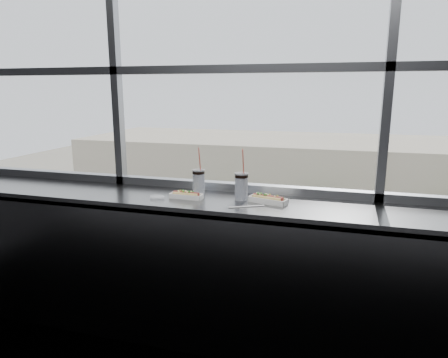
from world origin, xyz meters
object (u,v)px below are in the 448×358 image
(loose_straw, at_px, (246,207))
(wrapper, at_px, (157,197))
(car_far_b, at_px, (357,265))
(soda_cup_left, at_px, (199,181))
(car_near_b, at_px, (196,306))
(soda_cup_right, at_px, (241,185))
(tree_left, at_px, (221,208))
(tree_center, at_px, (320,212))
(pedestrian_a, at_px, (234,228))
(car_far_a, at_px, (172,244))
(hotdog_tray_right, at_px, (268,199))
(car_near_c, at_px, (277,317))
(hotdog_tray_left, at_px, (186,195))

(loose_straw, xyz_separation_m, wrapper, (-0.66, 0.03, 0.01))
(loose_straw, relative_size, car_far_b, 0.04)
(soda_cup_left, xyz_separation_m, wrapper, (-0.24, -0.19, -0.09))
(loose_straw, height_order, car_near_b, loose_straw)
(car_near_b, bearing_deg, soda_cup_right, -160.82)
(car_far_b, relative_size, tree_left, 1.36)
(car_far_b, relative_size, tree_center, 1.22)
(wrapper, relative_size, car_far_b, 0.02)
(car_near_b, height_order, tree_left, tree_left)
(soda_cup_right, bearing_deg, pedestrian_a, 104.74)
(car_far_a, distance_m, tree_center, 11.85)
(hotdog_tray_right, bearing_deg, soda_cup_left, -174.36)
(pedestrian_a, bearing_deg, car_far_a, -127.16)
(car_near_b, distance_m, car_far_b, 11.89)
(car_far_a, bearing_deg, wrapper, -152.51)
(loose_straw, height_order, car_near_c, loose_straw)
(pedestrian_a, bearing_deg, car_near_c, -65.96)
(hotdog_tray_left, relative_size, tree_center, 0.05)
(car_far_a, bearing_deg, loose_straw, -151.26)
(hotdog_tray_left, xyz_separation_m, wrapper, (-0.20, -0.06, -0.01))
(tree_left, bearing_deg, car_near_c, -61.09)
(car_near_c, distance_m, tree_left, 13.85)
(loose_straw, relative_size, pedestrian_a, 0.11)
(tree_center, bearing_deg, hotdog_tray_left, -89.81)
(pedestrian_a, relative_size, tree_left, 0.46)
(soda_cup_right, xyz_separation_m, tree_center, (-0.48, 28.24, -8.69))
(soda_cup_left, distance_m, car_far_a, 28.78)
(tree_left, bearing_deg, hotdog_tray_right, -72.83)
(wrapper, relative_size, car_near_b, 0.02)
(hotdog_tray_right, bearing_deg, soda_cup_right, -174.34)
(hotdog_tray_right, bearing_deg, car_far_a, 130.86)
(soda_cup_left, bearing_deg, soda_cup_right, -9.73)
(pedestrian_a, bearing_deg, tree_center, -7.15)
(car_near_c, xyz_separation_m, pedestrian_a, (-5.76, 12.90, -0.09))
(tree_left, bearing_deg, hotdog_tray_left, -73.93)
(hotdog_tray_right, relative_size, soda_cup_left, 0.79)
(loose_straw, xyz_separation_m, pedestrian_a, (-7.74, 29.31, -10.99))
(hotdog_tray_left, bearing_deg, soda_cup_left, 73.05)
(wrapper, xyz_separation_m, car_near_b, (-5.88, 16.37, -11.02))
(soda_cup_left, bearing_deg, car_far_a, 114.56)
(car_near_c, height_order, car_near_b, car_near_c)
(soda_cup_right, relative_size, car_near_b, 0.06)
(wrapper, distance_m, car_far_b, 26.90)
(loose_straw, distance_m, car_far_a, 29.10)
(soda_cup_left, relative_size, car_near_b, 0.06)
(soda_cup_left, height_order, loose_straw, soda_cup_left)
(tree_center, bearing_deg, loose_straw, -88.88)
(wrapper, bearing_deg, hotdog_tray_left, 16.67)
(hotdog_tray_left, xyz_separation_m, loose_straw, (0.46, -0.09, -0.02))
(car_far_b, height_order, pedestrian_a, pedestrian_a)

